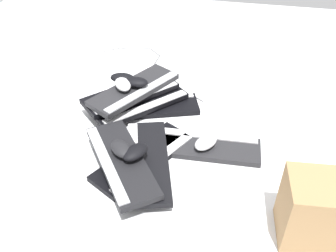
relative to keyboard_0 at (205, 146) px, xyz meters
name	(u,v)px	position (x,y,z in m)	size (l,w,h in m)	color
ground_plane	(181,132)	(-0.11, 0.08, -0.01)	(3.20, 3.20, 0.00)	white
keyboard_0	(205,146)	(0.00, 0.00, 0.00)	(0.45, 0.17, 0.03)	#232326
keyboard_1	(151,106)	(-0.28, 0.23, 0.00)	(0.46, 0.28, 0.03)	black
keyboard_2	(144,158)	(-0.23, -0.12, 0.00)	(0.35, 0.46, 0.03)	black
keyboard_3	(147,161)	(-0.20, -0.16, 0.03)	(0.27, 0.46, 0.03)	black
keyboard_4	(140,104)	(-0.32, 0.20, 0.03)	(0.41, 0.42, 0.03)	black
keyboard_5	(121,161)	(-0.29, -0.21, 0.06)	(0.38, 0.45, 0.03)	black
keyboard_6	(131,94)	(-0.37, 0.22, 0.06)	(0.41, 0.42, 0.03)	black
keyboard_7	(135,89)	(-0.35, 0.22, 0.09)	(0.35, 0.45, 0.03)	#232326
mouse_0	(206,142)	(0.00, -0.02, 0.04)	(0.11, 0.07, 0.04)	silver
mouse_1	(123,84)	(-0.40, 0.19, 0.13)	(0.11, 0.07, 0.04)	silver
mouse_2	(121,149)	(-0.29, -0.18, 0.10)	(0.11, 0.07, 0.04)	black
mouse_3	(136,82)	(-0.35, 0.22, 0.13)	(0.11, 0.07, 0.04)	black
mouse_4	(122,78)	(-0.42, 0.25, 0.13)	(0.11, 0.07, 0.04)	black
mouse_5	(135,152)	(-0.23, -0.19, 0.10)	(0.11, 0.07, 0.04)	black
cable_0	(153,67)	(-0.36, 0.61, -0.01)	(0.64, 0.49, 0.01)	#59595B
cardboard_box	(323,211)	(0.39, -0.34, 0.10)	(0.24, 0.17, 0.23)	#9E774C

